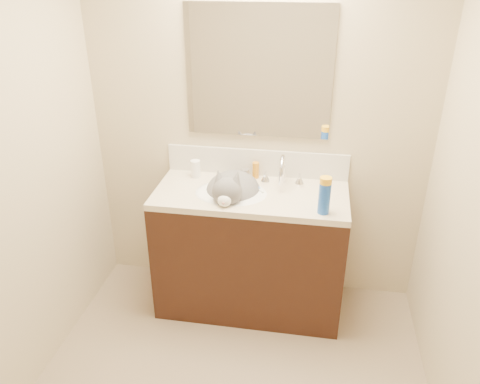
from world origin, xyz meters
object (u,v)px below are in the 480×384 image
(amber_bottle, at_px, (256,170))
(spray_can, at_px, (324,198))
(faucet, at_px, (282,172))
(basin, at_px, (231,203))
(pill_bottle, at_px, (196,169))
(vanity_cabinet, at_px, (250,253))
(cat, at_px, (232,192))
(silver_jar, at_px, (245,174))

(amber_bottle, relative_size, spray_can, 0.59)
(faucet, xyz_separation_m, spray_can, (0.26, -0.33, 0.01))
(basin, bearing_deg, amber_bottle, 64.29)
(faucet, distance_m, amber_bottle, 0.20)
(amber_bottle, bearing_deg, pill_bottle, -172.59)
(vanity_cabinet, relative_size, amber_bottle, 11.11)
(basin, bearing_deg, faucet, 29.12)
(pill_bottle, bearing_deg, basin, -35.72)
(amber_bottle, xyz_separation_m, spray_can, (0.44, -0.41, 0.04))
(cat, height_order, pill_bottle, cat)
(vanity_cabinet, height_order, basin, basin)
(pill_bottle, relative_size, silver_jar, 1.91)
(faucet, bearing_deg, silver_jar, 164.79)
(spray_can, bearing_deg, pill_bottle, 156.75)
(pill_bottle, height_order, spray_can, spray_can)
(vanity_cabinet, bearing_deg, pill_bottle, 157.03)
(cat, bearing_deg, spray_can, -17.89)
(vanity_cabinet, bearing_deg, cat, 179.34)
(faucet, bearing_deg, pill_bottle, 177.02)
(basin, relative_size, spray_can, 2.44)
(cat, xyz_separation_m, spray_can, (0.56, -0.19, 0.10))
(vanity_cabinet, distance_m, faucet, 0.58)
(silver_jar, distance_m, amber_bottle, 0.07)
(basin, distance_m, cat, 0.07)
(vanity_cabinet, height_order, faucet, faucet)
(spray_can, bearing_deg, silver_jar, 142.18)
(vanity_cabinet, distance_m, pill_bottle, 0.66)
(faucet, relative_size, amber_bottle, 2.59)
(vanity_cabinet, relative_size, spray_can, 6.52)
(cat, xyz_separation_m, pill_bottle, (-0.28, 0.17, 0.07))
(basin, relative_size, amber_bottle, 4.17)
(vanity_cabinet, xyz_separation_m, pill_bottle, (-0.39, 0.17, 0.51))
(silver_jar, bearing_deg, pill_bottle, -173.42)
(cat, bearing_deg, faucet, 25.75)
(vanity_cabinet, bearing_deg, silver_jar, 108.43)
(amber_bottle, distance_m, spray_can, 0.61)
(pill_bottle, bearing_deg, vanity_cabinet, -22.97)
(silver_jar, distance_m, spray_can, 0.65)
(vanity_cabinet, bearing_deg, amber_bottle, 90.14)
(basin, bearing_deg, vanity_cabinet, 14.04)
(pill_bottle, xyz_separation_m, amber_bottle, (0.39, 0.05, -0.00))
(pill_bottle, xyz_separation_m, spray_can, (0.84, -0.36, 0.03))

